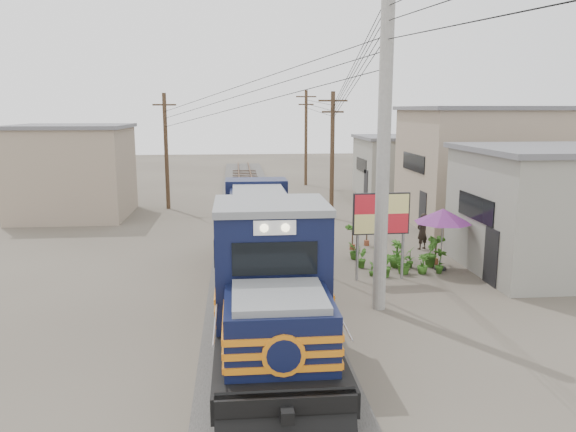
{
  "coord_description": "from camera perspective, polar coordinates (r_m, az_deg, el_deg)",
  "views": [
    {
      "loc": [
        -0.84,
        -16.67,
        6.07
      ],
      "look_at": [
        1.06,
        3.44,
        2.2
      ],
      "focal_mm": 35.0,
      "sensor_mm": 36.0,
      "label": 1
    }
  ],
  "objects": [
    {
      "name": "shophouse_back",
      "position": [
        40.63,
        11.63,
        5.03
      ],
      "size": [
        6.3,
        6.3,
        4.2
      ],
      "color": "gray",
      "rests_on": "ground"
    },
    {
      "name": "plant_nursery",
      "position": [
        22.01,
        11.16,
        -4.17
      ],
      "size": [
        3.35,
        3.06,
        1.11
      ],
      "color": "#30611B",
      "rests_on": "ground"
    },
    {
      "name": "wooden_pole_far",
      "position": [
        45.07,
        1.84,
        8.12
      ],
      "size": [
        1.6,
        0.24,
        7.5
      ],
      "color": "#4C3826",
      "rests_on": "ground"
    },
    {
      "name": "ballast",
      "position": [
        27.34,
        -3.49,
        -1.83
      ],
      "size": [
        3.6,
        70.0,
        0.16
      ],
      "primitive_type": "cube",
      "color": "#595651",
      "rests_on": "ground"
    },
    {
      "name": "wooden_pole_mid",
      "position": [
        31.22,
        4.51,
        6.42
      ],
      "size": [
        1.6,
        0.24,
        7.0
      ],
      "color": "#4C3826",
      "rests_on": "ground"
    },
    {
      "name": "wooden_pole_left",
      "position": [
        35.0,
        -12.28,
        6.68
      ],
      "size": [
        1.6,
        0.24,
        7.0
      ],
      "color": "#4C3826",
      "rests_on": "ground"
    },
    {
      "name": "shophouse_front",
      "position": [
        23.51,
        26.36,
        0.63
      ],
      "size": [
        7.35,
        6.3,
        4.7
      ],
      "color": "gray",
      "rests_on": "ground"
    },
    {
      "name": "locomotive",
      "position": [
        17.26,
        -2.42,
        -4.03
      ],
      "size": [
        2.76,
        15.0,
        3.72
      ],
      "color": "black",
      "rests_on": "ground"
    },
    {
      "name": "utility_pole_main",
      "position": [
        16.77,
        9.69,
        7.03
      ],
      "size": [
        0.4,
        0.4,
        10.0
      ],
      "color": "#9E9B93",
      "rests_on": "ground"
    },
    {
      "name": "billboard",
      "position": [
        20.11,
        9.45,
        -0.03
      ],
      "size": [
        2.05,
        0.2,
        3.17
      ],
      "rotation": [
        0.0,
        0.0,
        0.04
      ],
      "color": "#99999E",
      "rests_on": "ground"
    },
    {
      "name": "shophouse_left",
      "position": [
        34.11,
        -20.99,
        4.31
      ],
      "size": [
        6.3,
        6.3,
        5.2
      ],
      "color": "gray",
      "rests_on": "ground"
    },
    {
      "name": "track",
      "position": [
        27.31,
        -3.5,
        -1.46
      ],
      "size": [
        1.15,
        70.0,
        0.12
      ],
      "color": "#51331E",
      "rests_on": "ground"
    },
    {
      "name": "market_umbrella",
      "position": [
        21.89,
        15.47,
        -0.01
      ],
      "size": [
        2.61,
        2.61,
        2.38
      ],
      "rotation": [
        0.0,
        0.0,
        0.24
      ],
      "color": "black",
      "rests_on": "ground"
    },
    {
      "name": "vendor",
      "position": [
        25.2,
        13.48,
        -1.52
      ],
      "size": [
        0.7,
        0.63,
        1.61
      ],
      "primitive_type": "imported",
      "rotation": [
        0.0,
        0.0,
        3.68
      ],
      "color": "black",
      "rests_on": "ground"
    },
    {
      "name": "ground",
      "position": [
        17.76,
        -2.38,
        -9.15
      ],
      "size": [
        120.0,
        120.0,
        0.0
      ],
      "primitive_type": "plane",
      "color": "#473F35",
      "rests_on": "ground"
    },
    {
      "name": "power_lines",
      "position": [
        25.22,
        -3.9,
        14.22
      ],
      "size": [
        9.65,
        19.0,
        3.3
      ],
      "color": "black",
      "rests_on": "ground"
    },
    {
      "name": "shophouse_mid",
      "position": [
        31.76,
        19.56,
        4.88
      ],
      "size": [
        8.4,
        7.35,
        6.2
      ],
      "color": "gray",
      "rests_on": "ground"
    }
  ]
}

